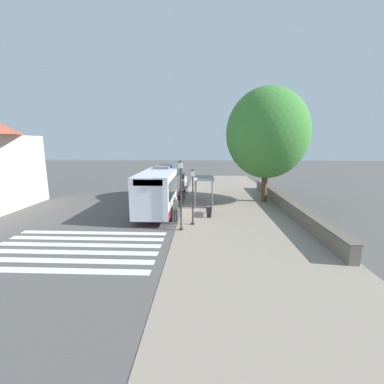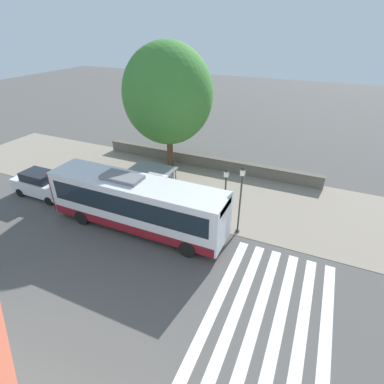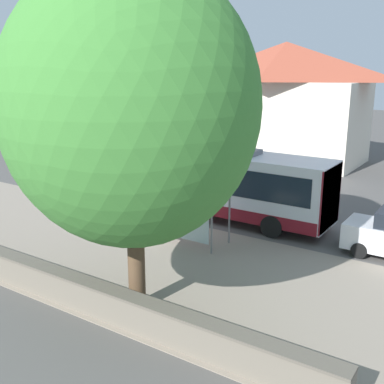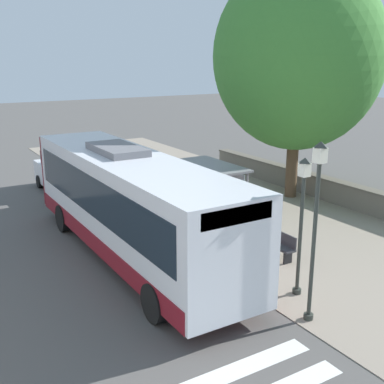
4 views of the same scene
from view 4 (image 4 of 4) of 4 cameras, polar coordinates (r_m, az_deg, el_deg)
name	(u,v)px [view 4 (image 4 of 4)]	position (r m, az deg, el deg)	size (l,w,h in m)	color
ground_plane	(184,250)	(16.30, -1.00, -6.88)	(120.00, 120.00, 0.00)	#514F4C
sidewalk_plaza	(285,226)	(18.82, 10.94, -4.00)	(9.00, 44.00, 0.02)	gray
stone_wall	(358,198)	(21.50, 19.08, -0.68)	(0.60, 20.00, 1.03)	#6B6356
bus	(129,203)	(15.32, -7.42, -1.26)	(2.63, 11.34, 3.52)	silver
bus_shelter	(212,175)	(17.72, 2.39, 1.98)	(1.73, 3.10, 2.48)	slate
pedestrian	(248,259)	(12.99, 6.70, -7.95)	(0.34, 0.24, 1.80)	#2D3347
bench	(276,243)	(15.83, 9.89, -5.98)	(0.40, 1.62, 0.88)	#333338
street_lamp_near	(315,219)	(11.55, 14.43, -3.08)	(0.28, 0.28, 4.45)	#2D332D
street_lamp_far	(302,215)	(12.90, 12.86, -2.69)	(0.28, 0.28, 3.81)	#2D332D
shade_tree	(298,56)	(22.00, 12.46, 15.43)	(7.36, 7.36, 10.36)	brown
parked_car_behind_bus	(64,173)	(23.76, -14.88, 2.18)	(1.93, 4.47, 1.90)	silver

